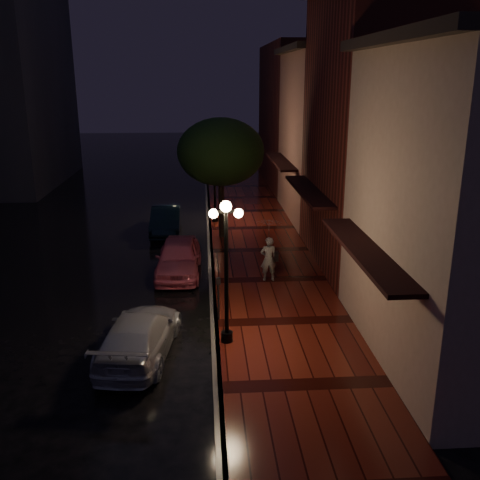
% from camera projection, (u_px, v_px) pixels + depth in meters
% --- Properties ---
extents(ground, '(120.00, 120.00, 0.00)m').
position_uv_depth(ground, '(212.00, 284.00, 20.82)').
color(ground, black).
rests_on(ground, ground).
extents(sidewalk, '(4.50, 60.00, 0.15)m').
position_uv_depth(sidewalk, '(269.00, 281.00, 20.95)').
color(sidewalk, '#43110B').
rests_on(sidewalk, ground).
extents(curb, '(0.25, 60.00, 0.15)m').
position_uv_depth(curb, '(212.00, 283.00, 20.80)').
color(curb, '#595451').
rests_on(curb, ground).
extents(storefront_near, '(5.00, 8.00, 8.50)m').
position_uv_depth(storefront_near, '(475.00, 213.00, 14.32)').
color(storefront_near, gray).
rests_on(storefront_near, ground).
extents(storefront_mid, '(5.00, 8.00, 11.00)m').
position_uv_depth(storefront_mid, '(382.00, 135.00, 21.59)').
color(storefront_mid, '#511914').
rests_on(storefront_mid, ground).
extents(storefront_far, '(5.00, 8.00, 9.00)m').
position_uv_depth(storefront_far, '(334.00, 138.00, 29.52)').
color(storefront_far, '#8C5951').
rests_on(storefront_far, ground).
extents(storefront_extra, '(5.00, 12.00, 10.00)m').
position_uv_depth(storefront_extra, '(302.00, 116.00, 38.91)').
color(storefront_extra, '#511914').
rests_on(storefront_extra, ground).
extents(streetlamp_near, '(0.96, 0.36, 4.31)m').
position_uv_depth(streetlamp_near, '(226.00, 264.00, 15.32)').
color(streetlamp_near, black).
rests_on(streetlamp_near, sidewalk).
extents(streetlamp_far, '(0.96, 0.36, 4.31)m').
position_uv_depth(streetlamp_far, '(215.00, 177.00, 28.67)').
color(streetlamp_far, black).
rests_on(streetlamp_far, sidewalk).
extents(street_tree, '(4.16, 4.16, 5.80)m').
position_uv_depth(street_tree, '(221.00, 154.00, 25.34)').
color(street_tree, black).
rests_on(street_tree, sidewalk).
extents(pink_car, '(1.87, 4.36, 1.47)m').
position_uv_depth(pink_car, '(179.00, 257.00, 21.66)').
color(pink_car, '#CE546D').
rests_on(pink_car, ground).
extents(navy_car, '(1.52, 4.23, 1.39)m').
position_uv_depth(navy_car, '(166.00, 220.00, 27.50)').
color(navy_car, black).
rests_on(navy_car, ground).
extents(silver_car, '(2.44, 4.73, 1.31)m').
position_uv_depth(silver_car, '(139.00, 335.00, 15.31)').
color(silver_car, '#B3B3BB').
rests_on(silver_car, ground).
extents(woman_with_umbrella, '(1.02, 1.04, 2.45)m').
position_uv_depth(woman_with_umbrella, '(269.00, 240.00, 20.38)').
color(woman_with_umbrella, silver).
rests_on(woman_with_umbrella, sidewalk).
extents(parking_meter, '(0.15, 0.13, 1.45)m').
position_uv_depth(parking_meter, '(218.00, 294.00, 17.22)').
color(parking_meter, black).
rests_on(parking_meter, sidewalk).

